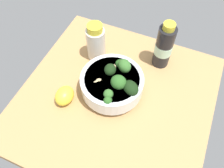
% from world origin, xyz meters
% --- Properties ---
extents(ground_plane, '(0.58, 0.58, 0.04)m').
position_xyz_m(ground_plane, '(0.00, 0.00, -0.02)').
color(ground_plane, tan).
extents(bowl_of_broccoli, '(0.19, 0.19, 0.11)m').
position_xyz_m(bowl_of_broccoli, '(-0.02, 0.02, 0.05)').
color(bowl_of_broccoli, white).
rests_on(bowl_of_broccoli, ground_plane).
extents(lemon_wedge, '(0.05, 0.07, 0.05)m').
position_xyz_m(lemon_wedge, '(-0.14, -0.07, 0.02)').
color(lemon_wedge, yellow).
rests_on(lemon_wedge, ground_plane).
extents(bottle_tall, '(0.06, 0.06, 0.14)m').
position_xyz_m(bottle_tall, '(-0.12, 0.13, 0.07)').
color(bottle_tall, beige).
rests_on(bottle_tall, ground_plane).
extents(bottle_short, '(0.06, 0.06, 0.17)m').
position_xyz_m(bottle_short, '(0.09, 0.19, 0.08)').
color(bottle_short, black).
rests_on(bottle_short, ground_plane).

